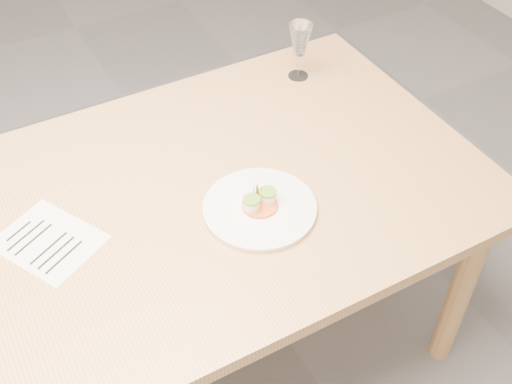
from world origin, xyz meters
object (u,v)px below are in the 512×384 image
wine_glass_3 (300,41)px  dinner_plate (260,207)px  dining_table (48,267)px  recipe_sheet (49,241)px

wine_glass_3 → dinner_plate: bearing=-130.6°
wine_glass_3 → dining_table: bearing=-160.4°
dining_table → recipe_sheet: size_ratio=7.85×
wine_glass_3 → recipe_sheet: bearing=-161.0°
recipe_sheet → wine_glass_3: wine_glass_3 is taller
dinner_plate → wine_glass_3: 0.64m
dining_table → dinner_plate: 0.56m
dining_table → dinner_plate: (0.53, -0.14, 0.08)m
recipe_sheet → wine_glass_3: bearing=-9.6°
dinner_plate → dining_table: bearing=165.2°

